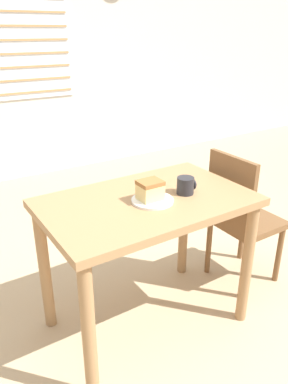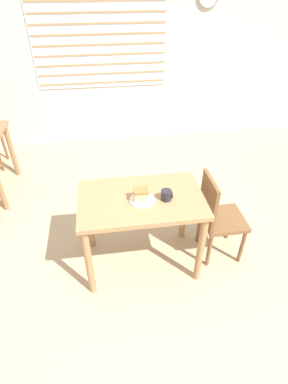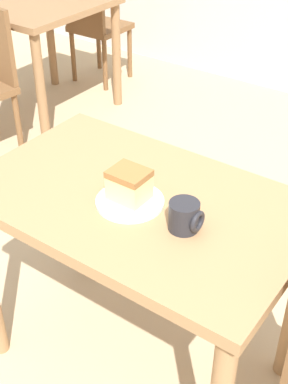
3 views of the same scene
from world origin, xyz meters
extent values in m
cube|color=#9E754C|center=(-0.07, 0.36, 0.74)|extent=(1.03, 0.65, 0.04)
cylinder|color=#9E754C|center=(-0.53, 0.64, 0.36)|extent=(0.06, 0.06, 0.72)
cube|color=olive|center=(-1.84, 1.73, 0.74)|extent=(0.73, 0.84, 0.04)
cylinder|color=olive|center=(-1.52, 1.36, 0.36)|extent=(0.06, 0.06, 0.72)
cylinder|color=olive|center=(-2.15, 2.10, 0.36)|extent=(0.06, 0.06, 0.72)
cylinder|color=olive|center=(-1.52, 2.10, 0.36)|extent=(0.06, 0.06, 0.72)
cylinder|color=brown|center=(-1.58, 1.20, 0.20)|extent=(0.04, 0.04, 0.39)
cube|color=brown|center=(-1.91, 2.40, 0.41)|extent=(0.38, 0.38, 0.04)
cylinder|color=brown|center=(-1.76, 2.56, 0.20)|extent=(0.04, 0.04, 0.39)
cylinder|color=brown|center=(-2.07, 2.55, 0.20)|extent=(0.04, 0.04, 0.39)
cylinder|color=brown|center=(-1.75, 2.24, 0.20)|extent=(0.04, 0.04, 0.39)
cylinder|color=brown|center=(-2.07, 2.24, 0.20)|extent=(0.04, 0.04, 0.39)
cube|color=brown|center=(-1.91, 2.23, 0.65)|extent=(0.36, 0.03, 0.44)
cylinder|color=white|center=(-0.06, 0.32, 0.77)|extent=(0.20, 0.20, 0.01)
cube|color=#E0C67F|center=(-0.07, 0.33, 0.81)|extent=(0.11, 0.09, 0.07)
cube|color=#936033|center=(-0.07, 0.33, 0.86)|extent=(0.11, 0.10, 0.02)
cylinder|color=#232328|center=(0.13, 0.31, 0.81)|extent=(0.09, 0.09, 0.09)
torus|color=#232328|center=(0.17, 0.31, 0.81)|extent=(0.02, 0.06, 0.06)
camera|label=1|loc=(-0.98, -1.03, 1.52)|focal=35.00mm
camera|label=2|loc=(-0.33, -1.54, 2.26)|focal=28.00mm
camera|label=3|loc=(0.72, -0.70, 1.69)|focal=50.00mm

